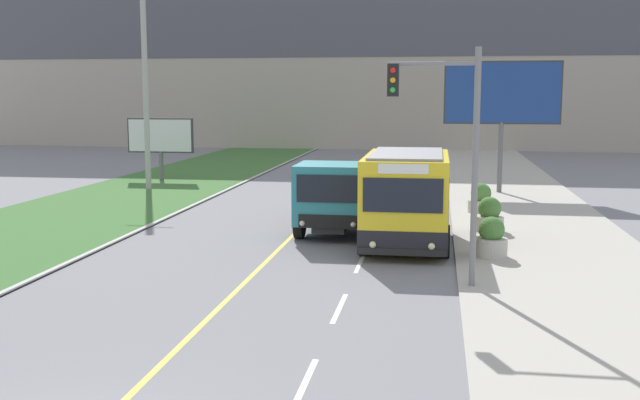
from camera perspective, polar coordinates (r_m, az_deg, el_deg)
apartment_block_background at (r=69.48m, az=4.97°, el=13.48°), size 80.00×8.04×22.77m
city_bus at (r=24.07m, az=6.60°, el=0.05°), size 2.74×5.38×3.04m
dump_truck at (r=26.23m, az=1.24°, el=0.19°), size 2.51×6.61×2.54m
utility_pole_far at (r=39.15m, az=-13.17°, el=8.88°), size 1.80×0.28×10.98m
traffic_light_mast at (r=18.85m, az=9.87°, el=4.75°), size 2.28×0.32×6.03m
billboard_large at (r=37.47m, az=13.72°, el=7.70°), size 5.57×0.24×6.44m
billboard_small at (r=43.04m, az=-12.06°, el=4.71°), size 3.80×0.24×3.52m
planter_round_near at (r=22.84m, az=12.92°, el=-2.91°), size 0.96×0.96×1.20m
planter_round_second at (r=26.99m, az=12.78°, el=-1.20°), size 1.01×1.01×1.22m
planter_round_third at (r=31.15m, az=12.15°, el=0.03°), size 1.03×1.03×1.20m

